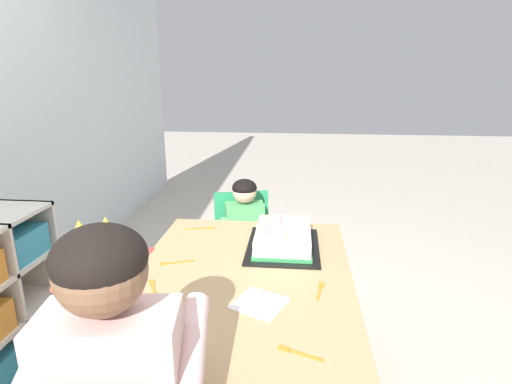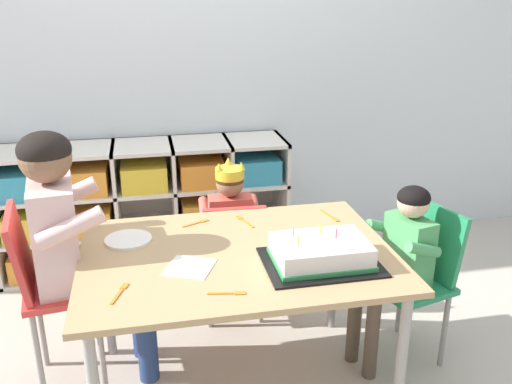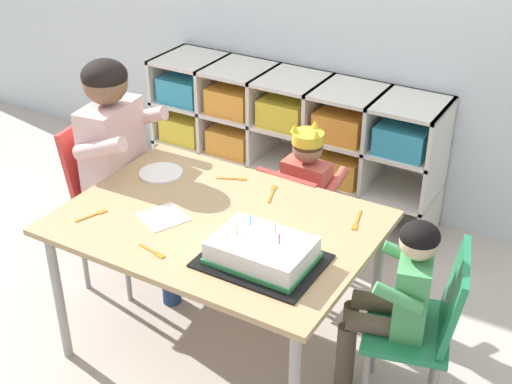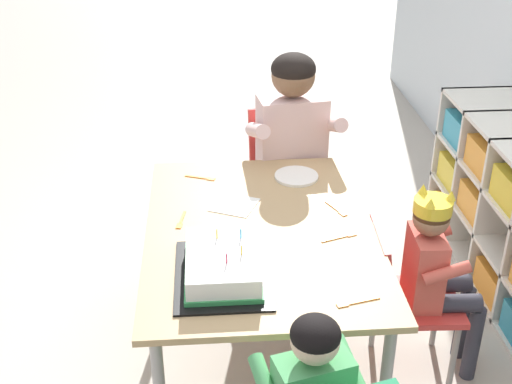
% 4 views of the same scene
% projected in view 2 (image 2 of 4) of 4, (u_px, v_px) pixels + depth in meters
% --- Properties ---
extents(classroom_back_wall, '(6.95, 0.10, 2.93)m').
position_uv_depth(classroom_back_wall, '(191.00, 8.00, 3.13)').
color(classroom_back_wall, silver).
rests_on(classroom_back_wall, ground).
extents(storage_cubby_shelf, '(1.64, 0.37, 0.74)m').
position_uv_depth(storage_cubby_shelf, '(138.00, 206.00, 3.22)').
color(storage_cubby_shelf, silver).
rests_on(storage_cubby_shelf, ground).
extents(activity_table, '(1.17, 0.84, 0.63)m').
position_uv_depth(activity_table, '(238.00, 265.00, 2.10)').
color(activity_table, tan).
rests_on(activity_table, ground).
extents(classroom_chair_blue, '(0.33, 0.35, 0.64)m').
position_uv_depth(classroom_chair_blue, '(233.00, 252.00, 2.68)').
color(classroom_chair_blue, red).
rests_on(classroom_chair_blue, ground).
extents(child_with_crown, '(0.30, 0.31, 0.81)m').
position_uv_depth(child_with_crown, '(230.00, 218.00, 2.73)').
color(child_with_crown, '#D15647').
rests_on(child_with_crown, ground).
extents(classroom_chair_adult_side, '(0.36, 0.40, 0.79)m').
position_uv_depth(classroom_chair_adult_side, '(47.00, 281.00, 2.16)').
color(classroom_chair_adult_side, red).
rests_on(classroom_chair_adult_side, ground).
extents(adult_helper_seated, '(0.45, 0.43, 1.09)m').
position_uv_depth(adult_helper_seated, '(73.00, 233.00, 2.13)').
color(adult_helper_seated, beige).
rests_on(adult_helper_seated, ground).
extents(classroom_chair_guest_side, '(0.39, 0.41, 0.70)m').
position_uv_depth(classroom_chair_guest_side, '(416.00, 270.00, 2.39)').
color(classroom_chair_guest_side, '#238451').
rests_on(classroom_chair_guest_side, ground).
extents(guest_at_table_side, '(0.33, 0.33, 0.81)m').
position_uv_depth(guest_at_table_side, '(399.00, 254.00, 2.31)').
color(guest_at_table_side, '#4C9E5B').
rests_on(guest_at_table_side, ground).
extents(birthday_cake_on_tray, '(0.41, 0.31, 0.12)m').
position_uv_depth(birthday_cake_on_tray, '(321.00, 254.00, 1.98)').
color(birthday_cake_on_tray, black).
rests_on(birthday_cake_on_tray, activity_table).
extents(paper_plate_stack, '(0.18, 0.18, 0.01)m').
position_uv_depth(paper_plate_stack, '(128.00, 240.00, 2.17)').
color(paper_plate_stack, white).
rests_on(paper_plate_stack, activity_table).
extents(paper_napkin_square, '(0.21, 0.21, 0.00)m').
position_uv_depth(paper_napkin_square, '(190.00, 267.00, 1.96)').
color(paper_napkin_square, white).
rests_on(paper_napkin_square, activity_table).
extents(fork_near_child_seat, '(0.05, 0.14, 0.00)m').
position_uv_depth(fork_near_child_seat, '(330.00, 216.00, 2.40)').
color(fork_near_child_seat, orange).
rests_on(fork_near_child_seat, activity_table).
extents(fork_at_table_front_edge, '(0.06, 0.14, 0.00)m').
position_uv_depth(fork_at_table_front_edge, '(244.00, 221.00, 2.35)').
color(fork_at_table_front_edge, orange).
rests_on(fork_at_table_front_edge, activity_table).
extents(fork_near_cake_tray, '(0.06, 0.13, 0.00)m').
position_uv_depth(fork_near_cake_tray, '(120.00, 292.00, 1.80)').
color(fork_near_cake_tray, orange).
rests_on(fork_near_cake_tray, activity_table).
extents(fork_scattered_mid_table, '(0.12, 0.07, 0.00)m').
position_uv_depth(fork_scattered_mid_table, '(197.00, 223.00, 2.33)').
color(fork_scattered_mid_table, orange).
rests_on(fork_scattered_mid_table, activity_table).
extents(fork_by_napkin, '(0.13, 0.04, 0.00)m').
position_uv_depth(fork_by_napkin, '(229.00, 293.00, 1.79)').
color(fork_by_napkin, orange).
rests_on(fork_by_napkin, activity_table).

